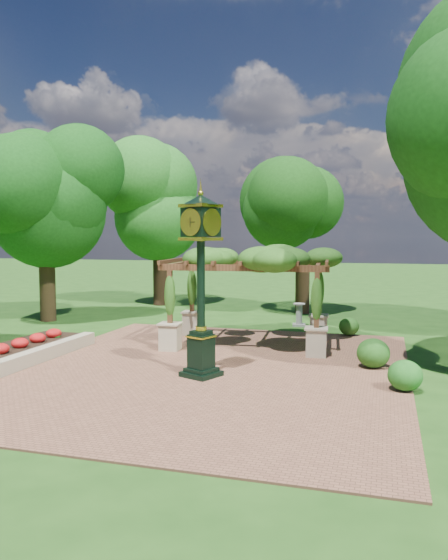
# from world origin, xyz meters

# --- Properties ---
(ground) EXTENTS (120.00, 120.00, 0.00)m
(ground) POSITION_xyz_m (0.00, 0.00, 0.00)
(ground) COLOR #1E4714
(ground) RESTS_ON ground
(brick_plaza) EXTENTS (10.00, 12.00, 0.04)m
(brick_plaza) POSITION_xyz_m (0.00, 1.00, 0.02)
(brick_plaza) COLOR brown
(brick_plaza) RESTS_ON ground
(border_wall) EXTENTS (0.35, 5.00, 0.40)m
(border_wall) POSITION_xyz_m (-4.60, 0.50, 0.20)
(border_wall) COLOR #C6B793
(border_wall) RESTS_ON ground
(flower_bed) EXTENTS (1.50, 5.00, 0.36)m
(flower_bed) POSITION_xyz_m (-5.50, 0.50, 0.18)
(flower_bed) COLOR red
(flower_bed) RESTS_ON ground
(pedestal_clock) EXTENTS (1.15, 1.15, 4.47)m
(pedestal_clock) POSITION_xyz_m (0.12, 0.15, 2.67)
(pedestal_clock) COLOR black
(pedestal_clock) RESTS_ON brick_plaza
(pergola) EXTENTS (5.25, 3.57, 3.14)m
(pergola) POSITION_xyz_m (0.26, 4.27, 2.58)
(pergola) COLOR #B9AB89
(pergola) RESTS_ON brick_plaza
(sundial) EXTENTS (0.55, 0.55, 0.87)m
(sundial) POSITION_xyz_m (1.22, 8.49, 0.38)
(sundial) COLOR gray
(sundial) RESTS_ON ground
(shrub_front) EXTENTS (0.97, 0.97, 0.68)m
(shrub_front) POSITION_xyz_m (4.82, 0.24, 0.38)
(shrub_front) COLOR #1F601B
(shrub_front) RESTS_ON brick_plaza
(shrub_mid) EXTENTS (0.93, 0.93, 0.76)m
(shrub_mid) POSITION_xyz_m (4.10, 2.23, 0.42)
(shrub_mid) COLOR #205317
(shrub_mid) RESTS_ON brick_plaza
(shrub_back) EXTENTS (0.72, 0.72, 0.61)m
(shrub_back) POSITION_xyz_m (3.20, 6.79, 0.35)
(shrub_back) COLOR #265C1A
(shrub_back) RESTS_ON brick_plaza
(tree_west_near) EXTENTS (4.19, 4.19, 7.70)m
(tree_west_near) POSITION_xyz_m (-8.76, 6.87, 5.29)
(tree_west_near) COLOR #382816
(tree_west_near) RESTS_ON ground
(tree_west_far) EXTENTS (3.91, 3.91, 7.70)m
(tree_west_far) POSITION_xyz_m (-6.45, 12.96, 5.27)
(tree_west_far) COLOR black
(tree_west_far) RESTS_ON ground
(tree_north) EXTENTS (3.69, 3.69, 6.38)m
(tree_north) POSITION_xyz_m (0.81, 12.04, 4.37)
(tree_north) COLOR #322014
(tree_north) RESTS_ON ground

